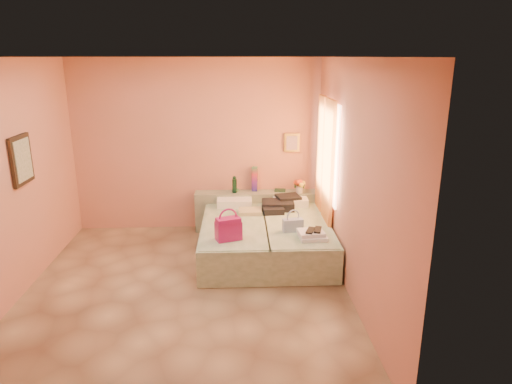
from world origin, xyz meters
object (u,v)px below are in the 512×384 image
green_book (280,190)px  flower_vase (299,185)px  bed_left (235,239)px  headboard_ledge (257,210)px  towel_stack (313,235)px  bed_right (296,238)px  magenta_handbag (228,229)px  water_bottle (235,185)px  blue_handbag (293,225)px

green_book → flower_vase: (0.31, -0.11, 0.12)m
bed_left → green_book: (0.76, 1.08, 0.41)m
headboard_ledge → bed_left: 1.12m
headboard_ledge → towel_stack: (0.66, -1.68, 0.23)m
bed_right → magenta_handbag: 1.22m
water_bottle → flower_vase: bearing=-2.9°
bed_left → flower_vase: bearing=42.6°
water_bottle → magenta_handbag: size_ratio=0.81×
headboard_ledge → water_bottle: (-0.37, -0.02, 0.46)m
green_book → blue_handbag: bearing=-78.7°
water_bottle → bed_left: bearing=-90.2°
bed_left → bed_right: (0.90, 0.00, 0.00)m
green_book → blue_handbag: (0.04, -1.44, -0.08)m
water_bottle → blue_handbag: 1.61m
blue_handbag → bed_right: bearing=65.6°
flower_vase → magenta_handbag: size_ratio=0.82×
headboard_ledge → green_book: size_ratio=11.43×
magenta_handbag → bed_left: bearing=63.2°
headboard_ledge → magenta_handbag: size_ratio=6.28×
headboard_ledge → bed_left: (-0.38, -1.05, -0.08)m
bed_right → water_bottle: 1.46m
towel_stack → bed_right: bearing=101.7°
bed_right → towel_stack: (0.13, -0.63, 0.30)m
bed_right → blue_handbag: blue_handbag is taller
headboard_ledge → flower_vase: (0.69, -0.08, 0.46)m
headboard_ledge → water_bottle: bearing=-176.4°
magenta_handbag → blue_handbag: (0.88, 0.26, -0.07)m
flower_vase → magenta_handbag: 1.96m
green_book → towel_stack: bearing=-71.4°
blue_handbag → green_book: bearing=82.6°
green_book → magenta_handbag: magenta_handbag is taller
green_book → towel_stack: size_ratio=0.51×
headboard_ledge → green_book: bearing=4.7°
headboard_ledge → water_bottle: water_bottle is taller
magenta_handbag → blue_handbag: magenta_handbag is taller
water_bottle → magenta_handbag: bearing=-92.8°
bed_left → towel_stack: bearing=-31.2°
green_book → magenta_handbag: 1.89m
headboard_ledge → magenta_handbag: magenta_handbag is taller
bed_right → towel_stack: size_ratio=5.71×
headboard_ledge → towel_stack: bearing=-68.7°
magenta_handbag → towel_stack: (1.11, -0.02, -0.10)m
blue_handbag → towel_stack: bearing=-59.3°
bed_left → water_bottle: 1.16m
towel_stack → green_book: bearing=98.9°
water_bottle → flower_vase: (1.07, -0.05, 0.00)m
flower_vase → headboard_ledge: bearing=173.7°
headboard_ledge → flower_vase: bearing=-6.3°
bed_left → towel_stack: size_ratio=5.71×
bed_left → bed_right: size_ratio=1.00×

